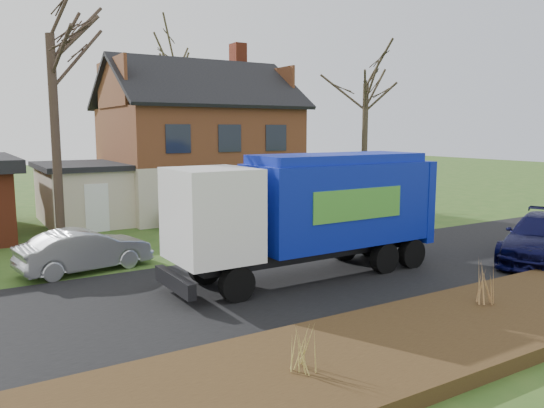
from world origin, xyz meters
TOP-DOWN VIEW (x-y plane):
  - ground at (0.00, 0.00)m, footprint 120.00×120.00m
  - road at (0.00, 0.00)m, footprint 80.00×7.00m
  - mulch_verge at (0.00, -5.30)m, footprint 80.00×3.50m
  - main_house at (1.49, 13.91)m, footprint 12.95×8.95m
  - garbage_truck at (-0.29, 0.20)m, footprint 8.62×2.42m
  - silver_sedan at (-6.08, 4.37)m, footprint 4.22×2.07m
  - navy_wagon at (7.39, -2.39)m, footprint 5.84×4.16m
  - tree_front_west at (-6.17, 7.95)m, footprint 3.63×3.63m
  - tree_front_east at (9.62, 9.29)m, footprint 3.51×3.51m
  - tree_back at (4.36, 23.22)m, footprint 3.92×3.92m
  - grass_clump_west at (-4.57, -5.47)m, footprint 0.31×0.26m
  - grass_clump_mid at (1.13, -4.81)m, footprint 0.36×0.29m

SIDE VIEW (x-z plane):
  - ground at x=0.00m, z-range 0.00..0.00m
  - road at x=0.00m, z-range 0.00..0.02m
  - mulch_verge at x=0.00m, z-range 0.00..0.30m
  - silver_sedan at x=-6.08m, z-range 0.00..1.33m
  - grass_clump_west at x=-4.57m, z-range 0.30..1.12m
  - navy_wagon at x=7.39m, z-range 0.00..1.57m
  - grass_clump_mid at x=1.13m, z-range 0.30..1.29m
  - garbage_truck at x=-0.29m, z-range 0.28..3.96m
  - main_house at x=1.49m, z-range -0.60..8.66m
  - tree_front_east at x=9.62m, z-range 3.05..12.81m
  - tree_front_west at x=-6.17m, z-range 3.50..14.29m
  - tree_back at x=4.36m, z-range 4.14..16.57m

